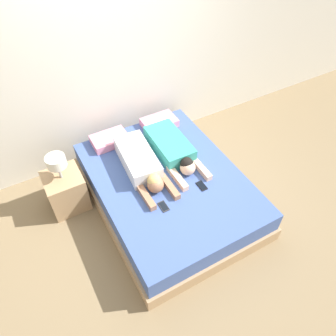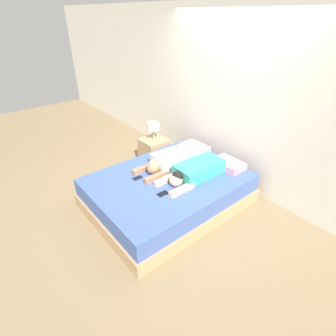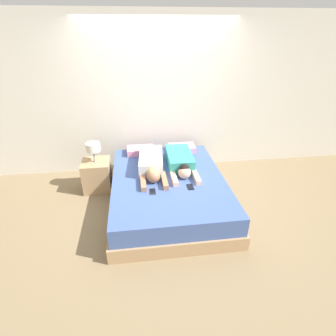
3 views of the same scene
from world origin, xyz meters
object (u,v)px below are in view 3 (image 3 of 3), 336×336
(bed, at_px, (168,190))
(cell_phone_left, at_px, (153,191))
(cell_phone_right, at_px, (190,187))
(nightstand, at_px, (97,174))
(person_left, at_px, (152,164))
(pillow_head_right, at_px, (182,148))
(pillow_head_left, at_px, (141,150))
(person_right, at_px, (180,161))

(bed, relative_size, cell_phone_left, 15.25)
(cell_phone_right, bearing_deg, cell_phone_left, -175.06)
(cell_phone_right, distance_m, nightstand, 1.60)
(nightstand, bearing_deg, cell_phone_right, -32.59)
(person_left, xyz_separation_m, cell_phone_left, (-0.03, -0.60, -0.10))
(bed, height_order, pillow_head_right, pillow_head_right)
(person_left, distance_m, cell_phone_right, 0.74)
(cell_phone_right, bearing_deg, pillow_head_right, 85.56)
(person_left, distance_m, nightstand, 0.95)
(pillow_head_left, distance_m, pillow_head_right, 0.71)
(person_right, relative_size, cell_phone_right, 7.15)
(person_right, height_order, nightstand, nightstand)
(pillow_head_right, bearing_deg, nightstand, -167.23)
(bed, height_order, pillow_head_left, pillow_head_left)
(bed, xyz_separation_m, person_right, (0.23, 0.29, 0.32))
(person_left, distance_m, person_right, 0.44)
(pillow_head_left, distance_m, cell_phone_right, 1.33)
(person_right, bearing_deg, nightstand, 168.65)
(person_right, bearing_deg, bed, -128.21)
(pillow_head_right, relative_size, cell_phone_left, 3.16)
(person_left, height_order, person_right, person_left)
(pillow_head_left, distance_m, cell_phone_left, 1.23)
(pillow_head_left, distance_m, nightstand, 0.82)
(person_right, height_order, cell_phone_left, person_right)
(person_right, distance_m, nightstand, 1.35)
(pillow_head_right, relative_size, person_right, 0.44)
(pillow_head_left, height_order, nightstand, nightstand)
(pillow_head_left, xyz_separation_m, cell_phone_left, (0.11, -1.22, -0.04))
(pillow_head_left, relative_size, person_right, 0.44)
(pillow_head_right, distance_m, person_left, 0.85)
(pillow_head_left, xyz_separation_m, cell_phone_right, (0.62, -1.18, -0.04))
(pillow_head_right, bearing_deg, person_right, -102.18)
(cell_phone_right, bearing_deg, bed, 130.86)
(cell_phone_right, bearing_deg, pillow_head_left, 117.64)
(person_right, distance_m, cell_phone_left, 0.80)
(pillow_head_left, height_order, cell_phone_left, pillow_head_left)
(person_right, bearing_deg, cell_phone_left, -126.72)
(bed, distance_m, pillow_head_left, 0.98)
(nightstand, bearing_deg, cell_phone_left, -47.40)
(person_left, bearing_deg, pillow_head_left, 102.55)
(bed, relative_size, person_left, 2.04)
(pillow_head_left, bearing_deg, cell_phone_right, -62.36)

